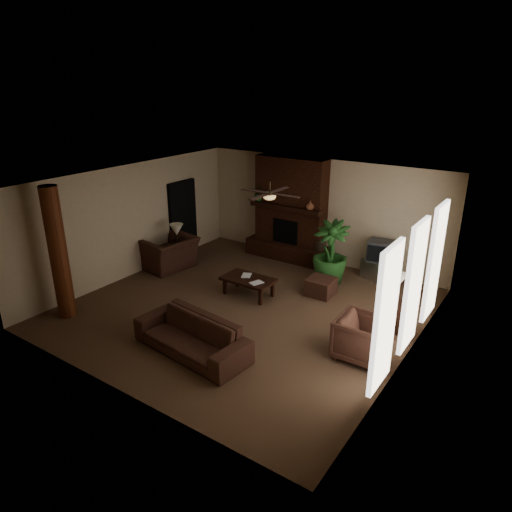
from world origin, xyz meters
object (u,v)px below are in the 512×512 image
Objects in this scene: coffee_table at (248,280)px; ottoman at (321,287)px; log_column at (58,254)px; armchair_left at (169,248)px; lamp_right at (397,283)px; tv_stand at (380,270)px; sofa at (191,330)px; armchair_right at (362,336)px; lamp_left at (177,231)px; side_table_right at (394,316)px; side_table_left at (178,258)px; floor_vase at (319,250)px; floor_plant at (330,265)px.

ottoman is (1.37, 0.98, -0.17)m from coffee_table.
log_column is 2.17× the size of armchair_left.
tv_stand is at bearing 116.08° from lamp_right.
sofa is 2.70× the size of tv_stand.
sofa is (3.14, 0.43, -0.95)m from log_column.
log_column is 3.29× the size of tv_stand.
lamp_left reaches higher than armchair_right.
armchair_left reaches higher than side_table_right.
log_column reaches higher than tv_stand.
side_table_left reaches higher than tv_stand.
floor_vase is at bearing 141.48° from lamp_right.
armchair_left is at bearing -178.06° from side_table_right.
side_table_left is 0.73m from lamp_left.
sofa reaches higher than floor_plant.
lamp_right is (5.97, 0.19, 0.44)m from armchair_left.
lamp_right is at bearing -38.52° from floor_vase.
ottoman is 1.81m from tv_stand.
coffee_table is 2.00× the size of ottoman.
coffee_table is at bearing 93.66° from armchair_left.
log_column is 6.89m from side_table_right.
tv_stand is at bearing 25.38° from side_table_left.
ottoman is 1.84m from floor_vase.
log_column is 3.31m from sofa.
tv_stand is at bearing 78.03° from sofa.
coffee_table is at bearing -100.90° from floor_vase.
floor_vase reaches higher than coffee_table.
lamp_right reaches higher than coffee_table.
lamp_left is at bearing 75.45° from armchair_right.
lamp_right is (1.91, -0.61, 0.80)m from ottoman.
side_table_right is at bearing 99.48° from armchair_left.
floor_plant is 4.03m from lamp_left.
lamp_right is at bearing -125.42° from side_table_right.
armchair_right is at bearing -47.42° from ottoman.
armchair_left is 2.34× the size of side_table_left.
armchair_right is at bearing -95.20° from lamp_right.
log_column is 2.33× the size of coffee_table.
coffee_table is 2.54m from side_table_left.
lamp_left reaches higher than side_table_left.
armchair_right reaches higher than side_table_right.
sofa is at bearing -103.65° from ottoman.
ottoman is 0.92× the size of lamp_right.
log_column is 7.44m from tv_stand.
log_column is at bearing 8.79° from armchair_left.
ottoman is at bearing -77.97° from floor_plant.
armchair_right is at bearing -13.06° from side_table_left.
armchair_right is at bearing 86.38° from armchair_left.
lamp_left is at bearing -135.93° from tv_stand.
lamp_right reaches higher than side_table_right.
side_table_right is (1.10, -2.20, 0.03)m from tv_stand.
lamp_left is 5.81m from lamp_right.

